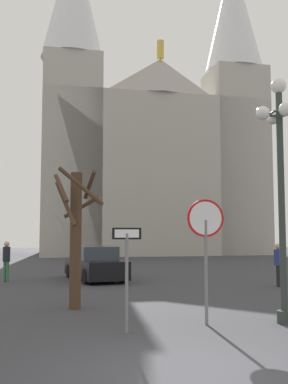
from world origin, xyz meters
name	(u,v)px	position (x,y,z in m)	size (l,w,h in m)	color
ground_plane	(203,374)	(0.00, 0.00, 0.00)	(120.00, 120.00, 0.00)	#38383D
cathedral	(151,151)	(3.57, 39.42, 10.52)	(23.26, 14.90, 32.16)	#ADA89E
stop_sign	(206,234)	(0.92, 3.71, 2.10)	(0.90, 0.12, 2.93)	slate
one_way_arrow_sign	(127,265)	(-0.99, 2.95, 1.44)	(0.64, 0.19, 2.25)	slate
street_lamp	(280,161)	(2.79, 3.67, 3.87)	(1.17, 1.17, 5.95)	#2D3833
bare_tree	(76,232)	(-2.27, 6.25, 2.16)	(1.49, 1.53, 3.95)	#473323
parked_car_near_black	(95,264)	(-1.80, 14.26, 0.71)	(3.04, 4.91, 1.52)	black
pedestrian_walking	(6,257)	(-5.67, 13.82, 1.08)	(0.32, 0.32, 1.77)	#33663F
pedestrian_standing	(278,260)	(5.51, 10.87, 1.04)	(0.32, 0.32, 1.71)	black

